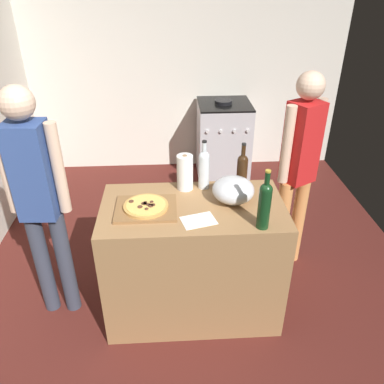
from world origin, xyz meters
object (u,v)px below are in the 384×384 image
object	(u,v)px
paper_towel_roll	(185,172)
wine_bottle_dark	(242,168)
pizza	(146,206)
person_in_red	(299,164)
stove	(223,141)
wine_bottle_amber	(265,203)
person_in_stripes	(38,195)
mixing_bowl	(233,190)
wine_bottle_green	(204,168)

from	to	relation	value
paper_towel_roll	wine_bottle_dark	bearing A→B (deg)	2.71
pizza	paper_towel_roll	size ratio (longest dim) A/B	1.13
wine_bottle_dark	paper_towel_roll	bearing A→B (deg)	-177.29
paper_towel_roll	person_in_red	world-z (taller)	person_in_red
pizza	stove	xyz separation A→B (m)	(0.81, 2.20, -0.48)
wine_bottle_amber	stove	bearing A→B (deg)	87.78
paper_towel_roll	person_in_stripes	distance (m)	0.99
pizza	person_in_red	size ratio (longest dim) A/B	0.17
person_in_stripes	paper_towel_roll	bearing A→B (deg)	11.15
person_in_stripes	mixing_bowl	bearing A→B (deg)	-0.16
wine_bottle_green	wine_bottle_dark	bearing A→B (deg)	2.20
pizza	wine_bottle_amber	xyz separation A→B (m)	(0.72, -0.24, 0.14)
mixing_bowl	person_in_red	world-z (taller)	person_in_red
stove	person_in_red	distance (m)	1.81
mixing_bowl	wine_bottle_dark	xyz separation A→B (m)	(0.09, 0.21, 0.05)
wine_bottle_green	person_in_stripes	xyz separation A→B (m)	(-1.11, -0.20, -0.06)
paper_towel_roll	wine_bottle_green	size ratio (longest dim) A/B	0.72
wine_bottle_green	pizza	bearing A→B (deg)	-145.35
wine_bottle_green	wine_bottle_dark	xyz separation A→B (m)	(0.28, 0.01, -0.02)
wine_bottle_green	mixing_bowl	bearing A→B (deg)	-48.42
wine_bottle_amber	wine_bottle_dark	bearing A→B (deg)	94.43
wine_bottle_green	wine_bottle_dark	distance (m)	0.28
wine_bottle_amber	person_in_stripes	size ratio (longest dim) A/B	0.22
wine_bottle_green	stove	distance (m)	2.06
paper_towel_roll	wine_bottle_dark	size ratio (longest dim) A/B	0.79
pizza	wine_bottle_amber	size ratio (longest dim) A/B	0.75
mixing_bowl	wine_bottle_green	world-z (taller)	wine_bottle_green
pizza	person_in_red	xyz separation A→B (m)	(1.16, 0.50, 0.03)
wine_bottle_dark	stove	distance (m)	2.00
wine_bottle_dark	wine_bottle_amber	bearing A→B (deg)	-85.57
wine_bottle_amber	paper_towel_roll	bearing A→B (deg)	131.69
pizza	wine_bottle_green	xyz separation A→B (m)	(0.40, 0.28, 0.13)
wine_bottle_dark	person_in_red	distance (m)	0.53
wine_bottle_dark	person_in_red	bearing A→B (deg)	23.56
pizza	person_in_stripes	xyz separation A→B (m)	(-0.70, 0.08, 0.06)
mixing_bowl	paper_towel_roll	world-z (taller)	paper_towel_roll
wine_bottle_green	person_in_stripes	bearing A→B (deg)	-169.74
mixing_bowl	person_in_stripes	distance (m)	1.29
stove	person_in_stripes	bearing A→B (deg)	-125.54
wine_bottle_amber	person_in_red	size ratio (longest dim) A/B	0.23
stove	wine_bottle_amber	bearing A→B (deg)	-92.22
stove	wine_bottle_dark	bearing A→B (deg)	-94.05
paper_towel_roll	stove	bearing A→B (deg)	74.22
person_in_stripes	person_in_red	xyz separation A→B (m)	(1.86, 0.42, -0.04)
mixing_bowl	person_in_stripes	world-z (taller)	person_in_stripes
person_in_red	person_in_stripes	bearing A→B (deg)	-167.25
mixing_bowl	wine_bottle_green	bearing A→B (deg)	131.58
pizza	wine_bottle_dark	bearing A→B (deg)	23.11
mixing_bowl	wine_bottle_green	size ratio (longest dim) A/B	0.78
wine_bottle_green	wine_bottle_dark	size ratio (longest dim) A/B	1.09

